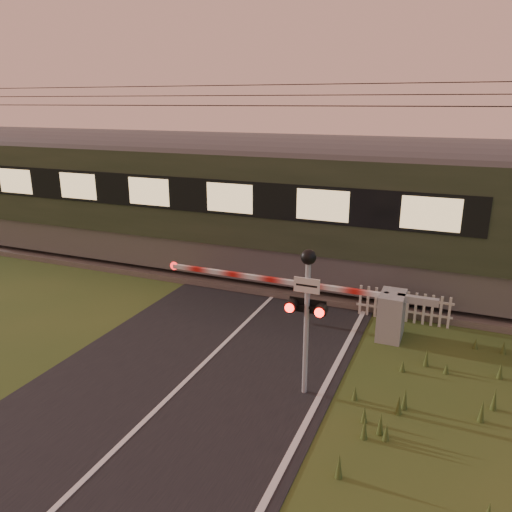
% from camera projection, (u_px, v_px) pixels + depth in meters
% --- Properties ---
extents(ground, '(160.00, 160.00, 0.00)m').
position_uv_depth(ground, '(192.00, 375.00, 10.69)').
color(ground, '#304B1C').
rests_on(ground, ground).
extents(road, '(6.00, 140.00, 0.03)m').
position_uv_depth(road, '(187.00, 381.00, 10.48)').
color(road, black).
rests_on(road, ground).
extents(track_bed, '(140.00, 3.40, 0.39)m').
position_uv_depth(track_bed, '(290.00, 278.00, 16.41)').
color(track_bed, '#47423D').
rests_on(track_bed, ground).
extents(overhead_wires, '(120.00, 0.62, 0.62)m').
position_uv_depth(overhead_wires, '(294.00, 98.00, 14.73)').
color(overhead_wires, black).
rests_on(overhead_wires, ground).
extents(boom_gate, '(7.36, 0.90, 1.20)m').
position_uv_depth(boom_gate, '(377.00, 311.00, 12.37)').
color(boom_gate, gray).
rests_on(boom_gate, ground).
extents(crossing_signal, '(0.77, 0.34, 3.02)m').
position_uv_depth(crossing_signal, '(307.00, 297.00, 9.45)').
color(crossing_signal, gray).
rests_on(crossing_signal, ground).
extents(picket_fence, '(2.50, 0.07, 0.85)m').
position_uv_depth(picket_fence, '(403.00, 306.00, 13.23)').
color(picket_fence, silver).
rests_on(picket_fence, ground).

